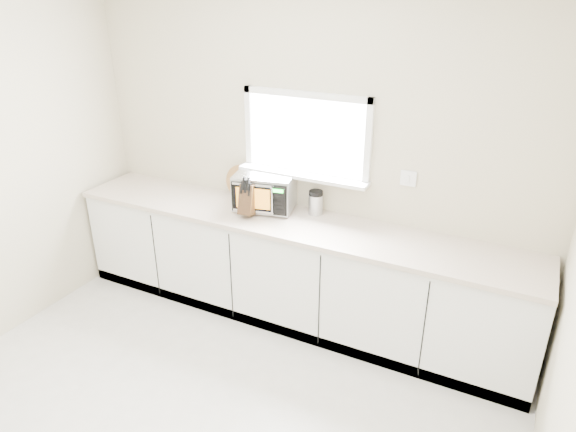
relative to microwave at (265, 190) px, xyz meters
The scene contains 7 objects.
back_wall 0.44m from the microwave, 31.92° to the left, with size 4.00×0.17×2.70m.
cabinets 0.72m from the microwave, 21.50° to the right, with size 3.92×0.60×0.88m, color white.
countertop 0.37m from the microwave, 23.18° to the right, with size 3.92×0.64×0.04m, color beige.
microwave is the anchor object (origin of this frame).
knife_block 0.19m from the microwave, 104.72° to the right, with size 0.14×0.25×0.35m.
cutting_board 0.34m from the microwave, 158.53° to the left, with size 0.29×0.29×0.02m, color #956139.
coffee_grinder 0.44m from the microwave, 11.33° to the left, with size 0.12×0.12×0.21m.
Camera 1 is at (1.67, -1.66, 2.66)m, focal length 32.00 mm.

